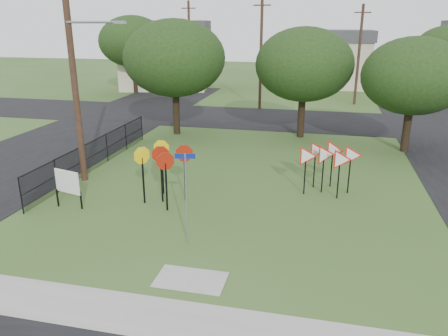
% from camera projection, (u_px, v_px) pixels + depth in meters
% --- Properties ---
extents(ground, '(140.00, 140.00, 0.00)m').
position_uv_depth(ground, '(212.00, 241.00, 14.68)').
color(ground, '#31551F').
extents(sidewalk, '(30.00, 1.60, 0.02)m').
position_uv_depth(sidewalk, '(169.00, 319.00, 10.79)').
color(sidewalk, '#999891').
rests_on(sidewalk, ground).
extents(street_left, '(8.00, 50.00, 0.02)m').
position_uv_depth(street_left, '(62.00, 144.00, 26.48)').
color(street_left, black).
rests_on(street_left, ground).
extents(street_far, '(60.00, 8.00, 0.02)m').
position_uv_depth(street_far, '(278.00, 119.00, 33.16)').
color(street_far, black).
rests_on(street_far, ground).
extents(curb_pad, '(2.00, 1.20, 0.02)m').
position_uv_depth(curb_pad, '(191.00, 280.00, 12.46)').
color(curb_pad, '#999891').
rests_on(curb_pad, ground).
extents(street_name_sign, '(0.63, 0.16, 3.11)m').
position_uv_depth(street_name_sign, '(186.00, 193.00, 14.01)').
color(street_name_sign, gray).
rests_on(street_name_sign, ground).
extents(stop_sign_cluster, '(2.13, 1.88, 2.38)m').
position_uv_depth(stop_sign_cluster, '(163.00, 160.00, 17.38)').
color(stop_sign_cluster, black).
rests_on(stop_sign_cluster, ground).
extents(yield_sign_cluster, '(2.77, 1.58, 2.17)m').
position_uv_depth(yield_sign_cluster, '(328.00, 156.00, 18.46)').
color(yield_sign_cluster, black).
rests_on(yield_sign_cluster, ground).
extents(info_board, '(1.21, 0.37, 1.56)m').
position_uv_depth(info_board, '(67.00, 183.00, 17.02)').
color(info_board, black).
rests_on(info_board, ground).
extents(utility_pole_main, '(3.55, 0.33, 10.00)m').
position_uv_depth(utility_pole_main, '(74.00, 66.00, 18.73)').
color(utility_pole_main, '#432B1F').
rests_on(utility_pole_main, ground).
extents(far_pole_a, '(1.40, 0.24, 9.00)m').
position_uv_depth(far_pole_a, '(261.00, 53.00, 35.83)').
color(far_pole_a, '#432B1F').
rests_on(far_pole_a, ground).
extents(far_pole_b, '(1.40, 0.24, 8.50)m').
position_uv_depth(far_pole_b, '(359.00, 55.00, 37.90)').
color(far_pole_b, '#432B1F').
rests_on(far_pole_b, ground).
extents(far_pole_c, '(1.40, 0.24, 9.00)m').
position_uv_depth(far_pole_c, '(190.00, 48.00, 43.08)').
color(far_pole_c, '#432B1F').
rests_on(far_pole_c, ground).
extents(fence_run, '(0.05, 11.55, 1.50)m').
position_uv_depth(fence_run, '(96.00, 153.00, 21.83)').
color(fence_run, black).
rests_on(fence_run, ground).
extents(house_left, '(10.58, 8.88, 7.20)m').
position_uv_depth(house_left, '(166.00, 55.00, 47.93)').
color(house_left, beige).
rests_on(house_left, ground).
extents(house_mid, '(8.40, 8.40, 6.20)m').
position_uv_depth(house_mid, '(333.00, 58.00, 49.80)').
color(house_mid, beige).
rests_on(house_mid, ground).
extents(tree_near_left, '(6.40, 6.40, 7.27)m').
position_uv_depth(tree_near_left, '(174.00, 58.00, 27.36)').
color(tree_near_left, black).
rests_on(tree_near_left, ground).
extents(tree_near_mid, '(6.00, 6.00, 6.80)m').
position_uv_depth(tree_near_mid, '(304.00, 65.00, 26.68)').
color(tree_near_mid, black).
rests_on(tree_near_mid, ground).
extents(tree_near_right, '(5.60, 5.60, 6.33)m').
position_uv_depth(tree_near_right, '(414.00, 76.00, 23.65)').
color(tree_near_right, black).
rests_on(tree_near_right, ground).
extents(tree_far_left, '(6.80, 6.80, 7.73)m').
position_uv_depth(tree_far_left, '(133.00, 41.00, 44.18)').
color(tree_far_left, black).
rests_on(tree_far_left, ground).
extents(tree_far_right, '(6.00, 6.00, 6.80)m').
position_uv_depth(tree_far_right, '(447.00, 51.00, 39.83)').
color(tree_far_right, black).
rests_on(tree_far_right, ground).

